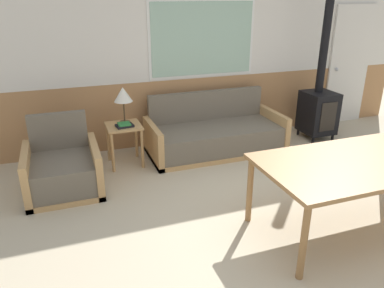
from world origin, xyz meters
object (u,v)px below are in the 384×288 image
(couch, at_px, (215,136))
(table_lamp, at_px, (123,95))
(armchair, at_px, (63,170))
(side_table, at_px, (124,133))
(dining_table, at_px, (359,166))
(wood_stove, at_px, (319,101))

(couch, distance_m, table_lamp, 1.47)
(armchair, relative_size, side_table, 1.56)
(side_table, bearing_deg, couch, 0.29)
(table_lamp, bearing_deg, dining_table, -52.61)
(armchair, distance_m, table_lamp, 1.23)
(couch, bearing_deg, armchair, -167.37)
(couch, bearing_deg, wood_stove, -0.72)
(wood_stove, bearing_deg, table_lamp, 178.24)
(couch, bearing_deg, table_lamp, 176.82)
(armchair, bearing_deg, table_lamp, 28.45)
(dining_table, relative_size, wood_stove, 0.75)
(side_table, xyz_separation_m, dining_table, (1.82, -2.25, 0.22))
(armchair, xyz_separation_m, table_lamp, (0.85, 0.55, 0.69))
(table_lamp, xyz_separation_m, dining_table, (1.78, -2.33, -0.27))
(table_lamp, relative_size, dining_table, 0.26)
(side_table, bearing_deg, table_lamp, 66.55)
(couch, height_order, wood_stove, wood_stove)
(armchair, bearing_deg, wood_stove, 2.17)
(couch, relative_size, dining_table, 1.04)
(dining_table, height_order, wood_stove, wood_stove)
(couch, xyz_separation_m, table_lamp, (-1.29, 0.07, 0.70))
(armchair, height_order, table_lamp, table_lamp)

